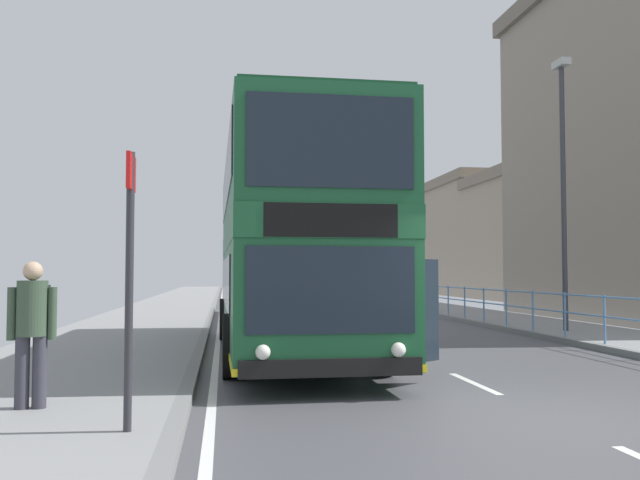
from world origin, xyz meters
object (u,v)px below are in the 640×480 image
(background_building_01, at_px, (583,232))
(bare_tree_far_00, at_px, (393,244))
(double_decker_bus_main, at_px, (289,245))
(pedestrian_with_backpack, at_px, (33,322))
(bus_stop_sign_near, at_px, (130,259))
(background_building_00, at_px, (486,238))
(street_lamp_far_side, at_px, (563,172))

(background_building_01, bearing_deg, bare_tree_far_00, -174.36)
(double_decker_bus_main, xyz_separation_m, pedestrian_with_backpack, (-3.52, -5.77, -1.16))
(bus_stop_sign_near, height_order, bare_tree_far_00, bare_tree_far_00)
(bare_tree_far_00, xyz_separation_m, background_building_01, (11.67, 1.15, 0.81))
(background_building_00, bearing_deg, street_lamp_far_side, -108.75)
(bus_stop_sign_near, distance_m, bare_tree_far_00, 30.33)
(pedestrian_with_backpack, relative_size, bare_tree_far_00, 0.26)
(bus_stop_sign_near, height_order, street_lamp_far_side, street_lamp_far_side)
(pedestrian_with_backpack, bearing_deg, background_building_00, 62.00)
(double_decker_bus_main, bearing_deg, bus_stop_sign_near, -107.63)
(background_building_00, xyz_separation_m, background_building_01, (-0.04, -14.73, -0.43))
(street_lamp_far_side, height_order, background_building_01, background_building_01)
(double_decker_bus_main, relative_size, bare_tree_far_00, 1.61)
(bus_stop_sign_near, bearing_deg, background_building_00, 64.01)
(pedestrian_with_backpack, bearing_deg, bus_stop_sign_near, -46.61)
(pedestrian_with_backpack, height_order, background_building_01, background_building_01)
(pedestrian_with_backpack, bearing_deg, street_lamp_far_side, 38.16)
(bare_tree_far_00, bearing_deg, street_lamp_far_side, -89.76)
(bus_stop_sign_near, bearing_deg, background_building_01, 53.97)
(background_building_00, bearing_deg, double_decker_bus_main, -117.46)
(background_building_00, distance_m, background_building_01, 14.74)
(double_decker_bus_main, height_order, bare_tree_far_00, bare_tree_far_00)
(double_decker_bus_main, bearing_deg, bare_tree_far_00, 70.24)
(bare_tree_far_00, height_order, background_building_01, background_building_01)
(pedestrian_with_backpack, bearing_deg, double_decker_bus_main, 58.60)
(pedestrian_with_backpack, height_order, street_lamp_far_side, street_lamp_far_side)
(background_building_01, bearing_deg, background_building_00, 89.84)
(double_decker_bus_main, xyz_separation_m, background_building_00, (19.43, 37.39, 2.21))
(pedestrian_with_backpack, relative_size, bus_stop_sign_near, 0.61)
(double_decker_bus_main, bearing_deg, background_building_01, 49.44)
(bare_tree_far_00, bearing_deg, double_decker_bus_main, -109.76)
(bus_stop_sign_near, bearing_deg, street_lamp_far_side, 45.49)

